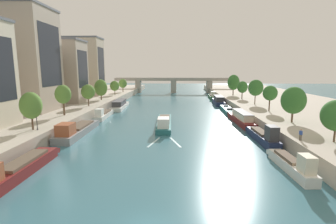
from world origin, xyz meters
TOP-DOWN VIEW (x-y plane):
  - quay_left at (-36.44, 55.00)m, footprint 36.00×170.00m
  - quay_right at (36.44, 55.00)m, footprint 36.00×170.00m
  - barge_midriver at (-0.65, 35.87)m, footprint 3.48×17.98m
  - wake_behind_barge at (0.10, 23.81)m, footprint 5.60×5.97m
  - moored_boat_left_second at (-16.03, 8.89)m, footprint 2.75×15.14m
  - moored_boat_left_upstream at (-16.62, 27.96)m, footprint 3.43×16.30m
  - moored_boat_left_end at (-16.58, 45.14)m, footprint 2.40×12.68m
  - moored_boat_left_gap_after at (-16.00, 60.83)m, footprint 3.99×16.64m
  - moored_boat_right_midway at (16.08, 12.05)m, footprint 2.11×10.72m
  - moored_boat_right_far at (16.70, 24.43)m, footprint 2.33×12.42m
  - moored_boat_right_end at (16.72, 39.59)m, footprint 3.14×15.94m
  - moored_boat_right_lone at (16.62, 55.44)m, footprint 2.72×13.44m
  - moored_boat_right_upstream at (16.52, 71.34)m, footprint 3.59×15.33m
  - moored_boat_right_near at (16.59, 88.35)m, footprint 2.46×12.78m
  - tree_left_by_lamp at (-21.35, 21.92)m, footprint 3.39×3.39m
  - tree_left_far at (-22.07, 35.07)m, footprint 3.33×3.33m
  - tree_left_end_of_row at (-21.51, 48.47)m, footprint 3.58×3.58m
  - tree_left_past_mid at (-22.40, 62.66)m, footprint 4.11×4.11m
  - tree_left_nearest at (-21.74, 77.68)m, footprint 3.46×3.46m
  - tree_left_second at (-21.41, 90.63)m, footprint 3.49×3.49m
  - tree_right_by_lamp at (23.48, 29.45)m, footprint 4.38×4.38m
  - tree_right_end_of_row at (23.73, 42.09)m, footprint 3.30×3.30m
  - tree_right_third at (23.89, 53.78)m, footprint 4.07×4.07m
  - tree_right_far at (23.66, 67.36)m, footprint 3.39×3.39m
  - tree_right_midway at (23.19, 79.04)m, footprint 4.43×4.43m
  - lamppost_left_bank at (-20.54, 21.82)m, footprint 0.28×0.28m
  - building_left_middle at (-32.89, 41.03)m, footprint 11.99×12.30m
  - building_left_far_end at (-32.89, 56.41)m, footprint 15.27×9.41m
  - building_left_corner at (-32.89, 76.92)m, footprint 13.68×9.32m
  - bridge_far at (0.00, 114.34)m, footprint 60.88×4.40m
  - person_on_quay at (19.29, 17.16)m, footprint 0.34×0.47m

SIDE VIEW (x-z plane):
  - wake_behind_barge at x=0.10m, z-range 0.00..0.03m
  - moored_boat_right_lone at x=16.62m, z-range -0.52..1.73m
  - barge_midriver at x=-0.65m, z-range -0.58..2.26m
  - moored_boat_left_end at x=-16.58m, z-range -0.57..2.27m
  - moored_boat_right_midway at x=16.08m, z-range -0.62..2.50m
  - moored_boat_right_near at x=16.59m, z-range -0.66..2.58m
  - moored_boat_left_upstream at x=-16.62m, z-range -0.63..2.56m
  - moored_boat_left_second at x=-16.03m, z-range -0.61..2.54m
  - moored_boat_right_far at x=16.70m, z-range -0.74..2.88m
  - moored_boat_left_gap_after at x=-16.00m, z-range -0.22..2.42m
  - moored_boat_right_end at x=16.72m, z-range -0.23..2.60m
  - quay_left at x=-36.44m, z-range 0.00..2.45m
  - quay_right at x=36.44m, z-range 0.00..2.45m
  - moored_boat_right_upstream at x=16.52m, z-range -0.25..2.74m
  - person_on_quay at x=19.29m, z-range 2.56..4.19m
  - bridge_far at x=0.00m, z-range 1.04..8.73m
  - lamppost_left_bank at x=-20.54m, z-range 2.67..7.40m
  - tree_left_nearest at x=-21.74m, z-range 3.21..8.58m
  - tree_left_second at x=-21.41m, z-range 3.28..8.85m
  - tree_left_end_of_row at x=-21.51m, z-range 3.38..9.13m
  - tree_right_far at x=23.66m, z-range 3.39..9.21m
  - tree_left_past_mid at x=-22.40m, z-range 3.06..9.56m
  - tree_left_by_lamp at x=-21.35m, z-range 3.35..9.52m
  - tree_right_by_lamp at x=23.48m, z-range 3.25..9.87m
  - tree_right_end_of_row at x=23.73m, z-range 3.69..9.69m
  - tree_left_far at x=-22.07m, z-range 3.66..10.16m
  - tree_right_third at x=23.89m, z-range 3.63..10.53m
  - tree_right_midway at x=23.19m, z-range 3.41..11.09m
  - building_left_far_end at x=-32.89m, z-range 2.46..20.65m
  - building_left_corner at x=-32.89m, z-range 2.46..23.66m
  - building_left_middle at x=-32.89m, z-range 2.46..26.25m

